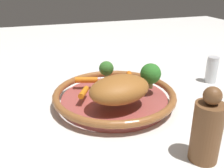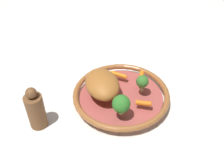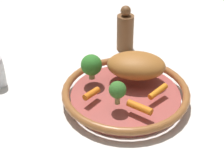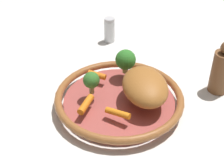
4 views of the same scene
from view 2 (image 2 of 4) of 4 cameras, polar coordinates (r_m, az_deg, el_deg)
The scene contains 9 objects.
ground_plane at distance 0.90m, azimuth 2.01°, elevation -3.60°, with size 2.59×2.59×0.00m, color silver.
serving_bowl at distance 0.88m, azimuth 2.04°, elevation -2.60°, with size 0.33×0.33×0.04m.
roast_chicken_piece at distance 0.85m, azimuth -2.18°, elevation 0.03°, with size 0.16×0.11×0.06m, color #A4622A.
baby_carrot_left at distance 0.92m, azimuth 6.47°, elevation 1.39°, with size 0.02×0.02×0.06m, color orange.
baby_carrot_right at distance 0.83m, azimuth 7.03°, elevation -4.23°, with size 0.02×0.02×0.05m, color orange.
baby_carrot_near_rim at distance 0.93m, azimuth 1.69°, elevation 2.09°, with size 0.02×0.02×0.06m, color orange.
broccoli_floret_mid at distance 0.77m, azimuth 2.06°, elevation -4.46°, with size 0.06×0.06×0.07m.
broccoli_floret_edge at distance 0.85m, azimuth 6.81°, elevation 0.30°, with size 0.04×0.04×0.06m.
pepper_mill at distance 0.81m, azimuth -16.58°, elevation -5.51°, with size 0.05×0.05×0.15m.
Camera 2 is at (-0.09, -0.64, 0.63)m, focal length 41.19 mm.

